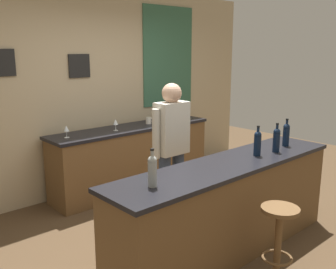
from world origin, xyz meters
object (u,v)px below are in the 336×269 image
object	(u,v)px
wine_bottle_a	(152,170)
wine_bottle_d	(286,134)
wine_glass_a	(66,129)
bar_stool	(279,232)
wine_bottle_b	(258,142)
coffee_mug	(149,120)
wine_glass_b	(116,122)
bartender	(172,147)
wine_bottle_c	(276,139)

from	to	relation	value
wine_bottle_a	wine_bottle_d	size ratio (longest dim) A/B	1.00
wine_glass_a	wine_bottle_a	bearing A→B (deg)	-99.51
bar_stool	wine_bottle_b	world-z (taller)	wine_bottle_b
wine_bottle_d	wine_bottle_b	bearing A→B (deg)	-178.14
coffee_mug	wine_glass_b	bearing A→B (deg)	-173.27
bar_stool	coffee_mug	distance (m)	2.83
wine_bottle_b	wine_glass_b	world-z (taller)	wine_bottle_b
bartender	wine_bottle_c	xyz separation A→B (m)	(0.70, -0.84, 0.12)
coffee_mug	wine_bottle_b	bearing A→B (deg)	-98.57
bartender	coffee_mug	world-z (taller)	bartender
bar_stool	coffee_mug	size ratio (longest dim) A/B	5.44
wine_bottle_a	wine_bottle_b	size ratio (longest dim) A/B	1.00
wine_bottle_b	wine_glass_b	distance (m)	2.05
wine_bottle_a	wine_glass_b	world-z (taller)	wine_bottle_a
wine_bottle_a	bar_stool	bearing A→B (deg)	-34.18
wine_bottle_b	coffee_mug	size ratio (longest dim) A/B	2.45
bar_stool	wine_bottle_a	world-z (taller)	wine_bottle_a
wine_bottle_b	wine_glass_a	bearing A→B (deg)	115.67
wine_bottle_c	wine_glass_a	bearing A→B (deg)	120.64
wine_bottle_d	bar_stool	bearing A→B (deg)	-150.08
wine_bottle_d	coffee_mug	distance (m)	2.10
bar_stool	wine_glass_a	xyz separation A→B (m)	(-0.54, 2.65, 0.55)
bar_stool	coffee_mug	bearing A→B (deg)	73.73
wine_bottle_b	wine_glass_b	size ratio (longest dim) A/B	1.97
bar_stool	wine_bottle_c	world-z (taller)	wine_bottle_c
wine_bottle_d	wine_glass_a	bearing A→B (deg)	127.16
wine_glass_b	wine_bottle_c	bearing A→B (deg)	-74.47
wine_bottle_c	wine_glass_a	size ratio (longest dim) A/B	1.97
wine_bottle_b	bar_stool	bearing A→B (deg)	-128.99
bar_stool	wine_bottle_d	bearing A→B (deg)	29.92
wine_bottle_b	wine_glass_a	size ratio (longest dim) A/B	1.97
bar_stool	wine_glass_b	size ratio (longest dim) A/B	4.39
wine_bottle_b	coffee_mug	world-z (taller)	wine_bottle_b
bar_stool	wine_bottle_a	bearing A→B (deg)	145.82
wine_bottle_b	wine_glass_a	xyz separation A→B (m)	(-1.00, 2.08, -0.05)
wine_bottle_b	coffee_mug	distance (m)	2.13
bartender	wine_bottle_d	xyz separation A→B (m)	(1.00, -0.77, 0.12)
bar_stool	wine_glass_b	bearing A→B (deg)	86.72
coffee_mug	wine_bottle_a	bearing A→B (deg)	-128.69
wine_glass_a	coffee_mug	xyz separation A→B (m)	(1.32, 0.02, -0.06)
wine_bottle_c	bar_stool	bearing A→B (deg)	-144.24
bartender	bar_stool	distance (m)	1.44
bar_stool	wine_bottle_d	size ratio (longest dim) A/B	2.22
wine_glass_a	wine_glass_b	bearing A→B (deg)	-4.73
wine_glass_a	coffee_mug	size ratio (longest dim) A/B	1.24
bartender	wine_bottle_b	xyz separation A→B (m)	(0.44, -0.79, 0.12)
bartender	wine_bottle_d	distance (m)	1.27
bartender	wine_bottle_b	size ratio (longest dim) A/B	5.29
wine_bottle_b	coffee_mug	bearing A→B (deg)	81.43
wine_bottle_b	wine_glass_b	xyz separation A→B (m)	(-0.31, 2.02, -0.05)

